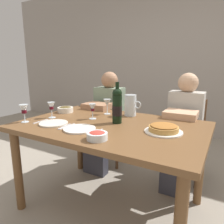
# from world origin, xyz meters

# --- Properties ---
(ground_plane) EXTENTS (8.00, 8.00, 0.00)m
(ground_plane) POSITION_xyz_m (0.00, 0.00, 0.00)
(ground_plane) COLOR gray
(back_wall) EXTENTS (8.00, 0.10, 2.80)m
(back_wall) POSITION_xyz_m (0.00, 2.45, 1.40)
(back_wall) COLOR #A3998E
(back_wall) RESTS_ON ground
(dining_table) EXTENTS (1.50, 1.00, 0.76)m
(dining_table) POSITION_xyz_m (0.00, 0.00, 0.67)
(dining_table) COLOR brown
(dining_table) RESTS_ON ground
(wine_bottle) EXTENTS (0.08, 0.08, 0.34)m
(wine_bottle) POSITION_xyz_m (0.03, 0.06, 0.91)
(wine_bottle) COLOR black
(wine_bottle) RESTS_ON dining_table
(water_pitcher) EXTENTS (0.17, 0.11, 0.20)m
(water_pitcher) POSITION_xyz_m (0.02, 0.35, 0.85)
(water_pitcher) COLOR silver
(water_pitcher) RESTS_ON dining_table
(baked_tart) EXTENTS (0.27, 0.27, 0.06)m
(baked_tart) POSITION_xyz_m (0.44, -0.00, 0.79)
(baked_tart) COLOR white
(baked_tart) RESTS_ON dining_table
(salad_bowl) EXTENTS (0.14, 0.14, 0.06)m
(salad_bowl) POSITION_xyz_m (0.11, -0.36, 0.79)
(salad_bowl) COLOR silver
(salad_bowl) RESTS_ON dining_table
(olive_bowl) EXTENTS (0.16, 0.16, 0.06)m
(olive_bowl) POSITION_xyz_m (-0.63, 0.15, 0.79)
(olive_bowl) COLOR silver
(olive_bowl) RESTS_ON dining_table
(wine_glass_left_diner) EXTENTS (0.07, 0.07, 0.15)m
(wine_glass_left_diner) POSITION_xyz_m (-0.66, -0.31, 0.87)
(wine_glass_left_diner) COLOR silver
(wine_glass_left_diner) RESTS_ON dining_table
(wine_glass_right_diner) EXTENTS (0.07, 0.07, 0.15)m
(wine_glass_right_diner) POSITION_xyz_m (-0.21, 0.30, 0.87)
(wine_glass_right_diner) COLOR silver
(wine_glass_right_diner) RESTS_ON dining_table
(wine_glass_centre) EXTENTS (0.07, 0.07, 0.15)m
(wine_glass_centre) POSITION_xyz_m (-0.57, -0.08, 0.86)
(wine_glass_centre) COLOR silver
(wine_glass_centre) RESTS_ON dining_table
(wine_glass_spare) EXTENTS (0.06, 0.06, 0.14)m
(wine_glass_spare) POSITION_xyz_m (-0.22, 0.07, 0.86)
(wine_glass_spare) COLOR silver
(wine_glass_spare) RESTS_ON dining_table
(dinner_plate_left_setting) EXTENTS (0.23, 0.23, 0.01)m
(dinner_plate_left_setting) POSITION_xyz_m (-0.41, -0.23, 0.77)
(dinner_plate_left_setting) COLOR silver
(dinner_plate_left_setting) RESTS_ON dining_table
(dinner_plate_right_setting) EXTENTS (0.24, 0.24, 0.01)m
(dinner_plate_right_setting) POSITION_xyz_m (-0.12, -0.25, 0.77)
(dinner_plate_right_setting) COLOR white
(dinner_plate_right_setting) RESTS_ON dining_table
(fork_left_setting) EXTENTS (0.02, 0.16, 0.00)m
(fork_left_setting) POSITION_xyz_m (-0.56, -0.23, 0.76)
(fork_left_setting) COLOR silver
(fork_left_setting) RESTS_ON dining_table
(knife_left_setting) EXTENTS (0.02, 0.18, 0.00)m
(knife_left_setting) POSITION_xyz_m (-0.26, -0.23, 0.76)
(knife_left_setting) COLOR silver
(knife_left_setting) RESTS_ON dining_table
(knife_right_setting) EXTENTS (0.02, 0.18, 0.00)m
(knife_right_setting) POSITION_xyz_m (0.03, -0.25, 0.76)
(knife_right_setting) COLOR silver
(knife_right_setting) RESTS_ON dining_table
(spoon_right_setting) EXTENTS (0.03, 0.16, 0.00)m
(spoon_right_setting) POSITION_xyz_m (-0.27, -0.25, 0.76)
(spoon_right_setting) COLOR silver
(spoon_right_setting) RESTS_ON dining_table
(chair_left) EXTENTS (0.41, 0.41, 0.87)m
(chair_left) POSITION_xyz_m (-0.45, 0.88, 0.50)
(chair_left) COLOR brown
(chair_left) RESTS_ON ground
(diner_left) EXTENTS (0.34, 0.51, 1.16)m
(diner_left) POSITION_xyz_m (-0.45, 0.64, 0.62)
(diner_left) COLOR gray
(diner_left) RESTS_ON ground
(chair_right) EXTENTS (0.41, 0.41, 0.87)m
(chair_right) POSITION_xyz_m (0.45, 0.91, 0.50)
(chair_right) COLOR brown
(chair_right) RESTS_ON ground
(diner_right) EXTENTS (0.34, 0.50, 1.16)m
(diner_right) POSITION_xyz_m (0.45, 0.68, 0.62)
(diner_right) COLOR #B7B2A8
(diner_right) RESTS_ON ground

